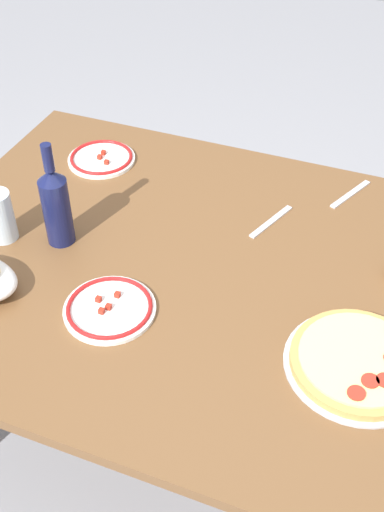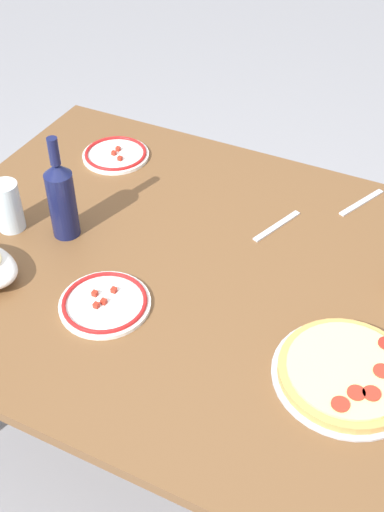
% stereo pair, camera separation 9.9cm
% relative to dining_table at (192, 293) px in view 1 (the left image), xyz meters
% --- Properties ---
extents(ground_plane, '(8.00, 8.00, 0.00)m').
position_rel_dining_table_xyz_m(ground_plane, '(0.00, 0.00, -0.62)').
color(ground_plane, gray).
rests_on(ground_plane, ground).
extents(dining_table, '(1.41, 1.09, 0.71)m').
position_rel_dining_table_xyz_m(dining_table, '(0.00, 0.00, 0.00)').
color(dining_table, brown).
rests_on(dining_table, ground).
extents(pepperoni_pizza, '(0.31, 0.31, 0.03)m').
position_rel_dining_table_xyz_m(pepperoni_pizza, '(-0.43, 0.17, 0.11)').
color(pepperoni_pizza, '#B7B7BC').
rests_on(pepperoni_pizza, dining_table).
extents(wine_bottle, '(0.07, 0.07, 0.28)m').
position_rel_dining_table_xyz_m(wine_bottle, '(0.34, 0.03, 0.21)').
color(wine_bottle, '#141942').
rests_on(wine_bottle, dining_table).
extents(water_glass, '(0.07, 0.07, 0.14)m').
position_rel_dining_table_xyz_m(water_glass, '(0.49, 0.07, 0.16)').
color(water_glass, silver).
rests_on(water_glass, dining_table).
extents(side_plate_near, '(0.21, 0.21, 0.02)m').
position_rel_dining_table_xyz_m(side_plate_near, '(0.12, 0.21, 0.10)').
color(side_plate_near, white).
rests_on(side_plate_near, dining_table).
extents(side_plate_far, '(0.20, 0.20, 0.02)m').
position_rel_dining_table_xyz_m(side_plate_far, '(0.42, -0.33, 0.10)').
color(side_plate_far, white).
rests_on(side_plate_far, dining_table).
extents(fork_left, '(0.08, 0.16, 0.00)m').
position_rel_dining_table_xyz_m(fork_left, '(-0.31, -0.43, 0.10)').
color(fork_left, '#B7B7BC').
rests_on(fork_left, dining_table).
extents(fork_right, '(0.07, 0.16, 0.00)m').
position_rel_dining_table_xyz_m(fork_right, '(-0.13, -0.23, 0.10)').
color(fork_right, '#B7B7BC').
rests_on(fork_right, dining_table).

